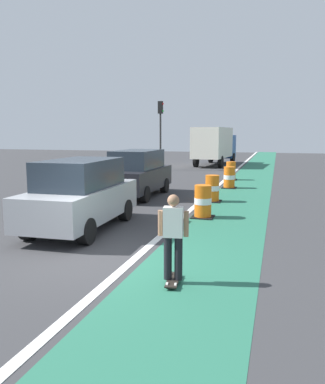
# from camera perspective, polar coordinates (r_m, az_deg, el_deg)

# --- Properties ---
(ground_plane) EXTENTS (100.00, 100.00, 0.00)m
(ground_plane) POSITION_cam_1_polar(r_m,az_deg,el_deg) (9.18, -9.81, -9.36)
(ground_plane) COLOR #38383A
(bike_lane_strip) EXTENTS (2.50, 80.00, 0.01)m
(bike_lane_strip) POSITION_cam_1_polar(r_m,az_deg,el_deg) (20.08, 11.83, 0.35)
(bike_lane_strip) COLOR #286B51
(bike_lane_strip) RESTS_ON ground
(lane_divider_stripe) EXTENTS (0.20, 80.00, 0.01)m
(lane_divider_stripe) POSITION_cam_1_polar(r_m,az_deg,el_deg) (20.24, 7.59, 0.53)
(lane_divider_stripe) COLOR silver
(lane_divider_stripe) RESTS_ON ground
(skateboarder_on_lane) EXTENTS (0.57, 0.82, 1.69)m
(skateboarder_on_lane) POSITION_cam_1_polar(r_m,az_deg,el_deg) (7.35, 1.55, -6.36)
(skateboarder_on_lane) COLOR black
(skateboarder_on_lane) RESTS_ON ground
(parked_suv_nearest) EXTENTS (2.01, 4.65, 2.04)m
(parked_suv_nearest) POSITION_cam_1_polar(r_m,az_deg,el_deg) (11.69, -11.65, -0.32)
(parked_suv_nearest) COLOR #9EA0A5
(parked_suv_nearest) RESTS_ON ground
(parked_suv_second) EXTENTS (1.95, 4.61, 2.04)m
(parked_suv_second) POSITION_cam_1_polar(r_m,az_deg,el_deg) (17.50, -3.61, 2.74)
(parked_suv_second) COLOR black
(parked_suv_second) RESTS_ON ground
(traffic_barrel_front) EXTENTS (0.73, 0.73, 1.09)m
(traffic_barrel_front) POSITION_cam_1_polar(r_m,az_deg,el_deg) (13.18, 5.84, -1.41)
(traffic_barrel_front) COLOR orange
(traffic_barrel_front) RESTS_ON ground
(traffic_barrel_mid) EXTENTS (0.73, 0.73, 1.09)m
(traffic_barrel_mid) POSITION_cam_1_polar(r_m,az_deg,el_deg) (16.28, 7.17, 0.47)
(traffic_barrel_mid) COLOR orange
(traffic_barrel_mid) RESTS_ON ground
(traffic_barrel_back) EXTENTS (0.73, 0.73, 1.09)m
(traffic_barrel_back) POSITION_cam_1_polar(r_m,az_deg,el_deg) (20.41, 9.59, 2.04)
(traffic_barrel_back) COLOR orange
(traffic_barrel_back) RESTS_ON ground
(traffic_barrel_far) EXTENTS (0.73, 0.73, 1.09)m
(traffic_barrel_far) POSITION_cam_1_polar(r_m,az_deg,el_deg) (23.99, 9.82, 2.99)
(traffic_barrel_far) COLOR orange
(traffic_barrel_far) RESTS_ON ground
(delivery_truck_down_block) EXTENTS (2.87, 7.75, 3.23)m
(delivery_truck_down_block) POSITION_cam_1_polar(r_m,az_deg,el_deg) (34.61, 7.55, 6.89)
(delivery_truck_down_block) COLOR silver
(delivery_truck_down_block) RESTS_ON ground
(traffic_light_corner) EXTENTS (0.41, 0.32, 5.10)m
(traffic_light_corner) POSITION_cam_1_polar(r_m,az_deg,el_deg) (29.84, -0.29, 9.89)
(traffic_light_corner) COLOR #2D2D2D
(traffic_light_corner) RESTS_ON ground
(pedestrian_crossing) EXTENTS (0.34, 0.20, 1.61)m
(pedestrian_crossing) POSITION_cam_1_polar(r_m,az_deg,el_deg) (23.57, -3.89, 3.81)
(pedestrian_crossing) COLOR #33333D
(pedestrian_crossing) RESTS_ON ground
(pedestrian_waiting) EXTENTS (0.34, 0.20, 1.61)m
(pedestrian_waiting) POSITION_cam_1_polar(r_m,az_deg,el_deg) (17.94, -10.26, 2.21)
(pedestrian_waiting) COLOR #33333D
(pedestrian_waiting) RESTS_ON ground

